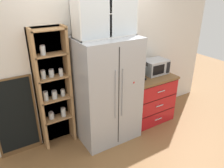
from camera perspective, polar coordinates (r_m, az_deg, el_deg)
name	(u,v)px	position (r m, az deg, el deg)	size (l,w,h in m)	color
ground_plane	(107,134)	(3.95, -1.25, -12.79)	(10.81, 10.81, 0.00)	olive
wall_back_cream	(94,58)	(3.67, -4.62, 6.70)	(5.10, 0.10, 2.55)	silver
refrigerator	(107,90)	(3.50, -1.39, -1.62)	(0.95, 0.72, 1.70)	#ADAFB5
pantry_shelf_column	(53,88)	(3.44, -15.06, -0.94)	(0.54, 0.25, 1.88)	brown
counter_cabinet	(148,97)	(4.20, 9.36, -3.45)	(0.85, 0.65, 0.89)	red
microwave	(155,67)	(4.10, 11.10, 4.45)	(0.44, 0.33, 0.26)	#ADAFB5
coffee_maker	(138,70)	(3.80, 6.87, 3.56)	(0.17, 0.20, 0.31)	black
mug_navy	(149,73)	(4.02, 9.55, 2.84)	(0.12, 0.08, 0.08)	navy
bottle_green	(143,71)	(3.94, 8.07, 3.45)	(0.06, 0.06, 0.24)	#285B33
bottle_clear	(152,71)	(3.95, 10.21, 3.41)	(0.07, 0.07, 0.25)	silver
upper_cabinet	(104,13)	(3.21, -2.07, 18.01)	(0.91, 0.32, 0.66)	silver
chalkboard_menu	(16,117)	(3.53, -23.70, -7.91)	(0.60, 0.04, 1.23)	brown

